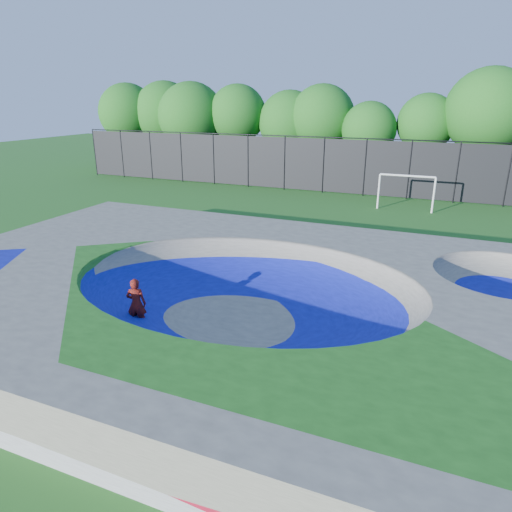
{
  "coord_description": "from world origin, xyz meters",
  "views": [
    {
      "loc": [
        5.34,
        -11.88,
        6.75
      ],
      "look_at": [
        -0.85,
        3.0,
        1.1
      ],
      "focal_mm": 32.0,
      "sensor_mm": 36.0,
      "label": 1
    }
  ],
  "objects": [
    {
      "name": "skater",
      "position": [
        -2.83,
        -1.68,
        0.81
      ],
      "size": [
        0.69,
        0.57,
        1.62
      ],
      "primitive_type": "imported",
      "rotation": [
        0.0,
        0.0,
        3.49
      ],
      "color": "red",
      "rests_on": "ground"
    },
    {
      "name": "soccer_goal",
      "position": [
        3.19,
        17.39,
        1.56
      ],
      "size": [
        3.39,
        0.12,
        2.24
      ],
      "color": "silver",
      "rests_on": "ground"
    },
    {
      "name": "treeline",
      "position": [
        -3.51,
        25.81,
        5.14
      ],
      "size": [
        52.78,
        7.49,
        8.78
      ],
      "color": "#422A21",
      "rests_on": "ground"
    },
    {
      "name": "skate_deck",
      "position": [
        0.0,
        0.0,
        0.75
      ],
      "size": [
        22.0,
        14.0,
        1.5
      ],
      "primitive_type": "cube",
      "color": "gray",
      "rests_on": "ground"
    },
    {
      "name": "skateboard",
      "position": [
        -2.83,
        -1.68,
        0.03
      ],
      "size": [
        0.8,
        0.5,
        0.05
      ],
      "primitive_type": "cube",
      "rotation": [
        0.0,
        0.0,
        0.39
      ],
      "color": "black",
      "rests_on": "ground"
    },
    {
      "name": "ground",
      "position": [
        0.0,
        0.0,
        0.0
      ],
      "size": [
        120.0,
        120.0,
        0.0
      ],
      "primitive_type": "plane",
      "color": "#1E5918",
      "rests_on": "ground"
    },
    {
      "name": "fence",
      "position": [
        0.0,
        21.0,
        2.1
      ],
      "size": [
        48.09,
        0.09,
        4.04
      ],
      "color": "black",
      "rests_on": "ground"
    }
  ]
}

